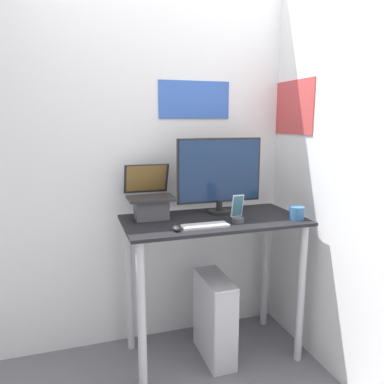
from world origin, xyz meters
TOP-DOWN VIEW (x-y plane):
  - ground_plane at (0.00, 0.00)m, footprint 12.00×12.00m
  - wall_back at (-0.00, 0.66)m, footprint 6.00×0.06m
  - wall_side_right at (0.65, 0.00)m, footprint 0.06×6.00m
  - desk at (0.00, 0.29)m, footprint 1.14×0.58m
  - laptop at (-0.37, 0.43)m, footprint 0.29×0.29m
  - monitor at (0.09, 0.41)m, footprint 0.58×0.15m
  - keyboard at (-0.12, 0.13)m, footprint 0.28×0.10m
  - mouse at (-0.30, 0.10)m, footprint 0.04×0.07m
  - cell_phone at (0.11, 0.17)m, footprint 0.07×0.07m
  - computer_tower at (0.00, 0.25)m, footprint 0.16×0.41m
  - mug at (0.49, 0.12)m, footprint 0.09×0.09m

SIDE VIEW (x-z plane):
  - ground_plane at x=0.00m, z-range 0.00..0.00m
  - computer_tower at x=0.00m, z-range 0.00..0.56m
  - desk at x=0.00m, z-range 0.27..1.21m
  - keyboard at x=-0.12m, z-range 0.94..0.96m
  - mouse at x=-0.30m, z-range 0.94..0.97m
  - mug at x=0.49m, z-range 0.94..1.02m
  - cell_phone at x=0.11m, z-range 0.90..1.07m
  - laptop at x=-0.37m, z-range 0.87..1.21m
  - monitor at x=0.09m, z-range 0.95..1.45m
  - wall_back at x=0.00m, z-range 0.00..2.60m
  - wall_side_right at x=0.65m, z-range 0.00..2.60m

